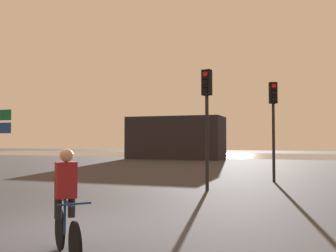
{
  "coord_description": "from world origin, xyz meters",
  "views": [
    {
      "loc": [
        4.37,
        -6.2,
        1.74
      ],
      "look_at": [
        0.5,
        5.0,
        2.2
      ],
      "focal_mm": 40.0,
      "sensor_mm": 36.0,
      "label": 1
    }
  ],
  "objects_px": {
    "cyclist": "(66,203)",
    "distant_building": "(176,138)",
    "traffic_light_center": "(207,106)",
    "traffic_light_far_right": "(273,112)"
  },
  "relations": [
    {
      "from": "distant_building",
      "to": "traffic_light_center",
      "type": "height_order",
      "value": "traffic_light_center"
    },
    {
      "from": "cyclist",
      "to": "traffic_light_far_right",
      "type": "bearing_deg",
      "value": -147.31
    },
    {
      "from": "traffic_light_center",
      "to": "cyclist",
      "type": "xyz_separation_m",
      "value": [
        -0.29,
        -7.98,
        -2.13
      ]
    },
    {
      "from": "traffic_light_center",
      "to": "cyclist",
      "type": "height_order",
      "value": "traffic_light_center"
    },
    {
      "from": "traffic_light_center",
      "to": "traffic_light_far_right",
      "type": "bearing_deg",
      "value": -107.87
    },
    {
      "from": "cyclist",
      "to": "distant_building",
      "type": "bearing_deg",
      "value": -121.25
    },
    {
      "from": "distant_building",
      "to": "traffic_light_center",
      "type": "xyz_separation_m",
      "value": [
        7.9,
        -21.04,
        0.96
      ]
    },
    {
      "from": "distant_building",
      "to": "cyclist",
      "type": "bearing_deg",
      "value": -75.3
    },
    {
      "from": "traffic_light_far_right",
      "to": "traffic_light_center",
      "type": "bearing_deg",
      "value": 43.48
    },
    {
      "from": "traffic_light_far_right",
      "to": "traffic_light_center",
      "type": "height_order",
      "value": "traffic_light_center"
    }
  ]
}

